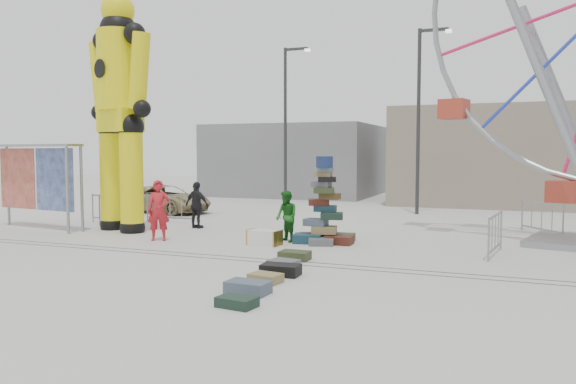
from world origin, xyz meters
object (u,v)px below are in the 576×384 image
at_px(lamp_post_right, 421,111).
at_px(barricade_dummy_b, 119,212).
at_px(suitcase_tower, 324,219).
at_px(pedestrian_black, 197,205).
at_px(lamp_post_left, 287,118).
at_px(crash_test_dummy, 120,104).
at_px(barricade_wheel_back, 542,218).
at_px(barricade_dummy_c, 170,208).
at_px(pedestrian_green, 287,216).
at_px(pedestrian_red, 159,210).
at_px(parked_suv, 165,199).
at_px(banner_scaffold, 35,165).
at_px(steamer_trunk, 264,238).
at_px(barricade_wheel_front, 495,234).
at_px(barricade_dummy_a, 117,208).

xyz_separation_m(lamp_post_right, barricade_dummy_b, (-9.41, -8.40, -3.93)).
bearing_deg(suitcase_tower, pedestrian_black, 157.84).
height_order(lamp_post_left, crash_test_dummy, same).
height_order(crash_test_dummy, barricade_wheel_back, crash_test_dummy).
bearing_deg(barricade_dummy_b, pedestrian_black, 26.41).
distance_m(crash_test_dummy, barricade_dummy_c, 4.60).
xyz_separation_m(barricade_dummy_c, pedestrian_green, (5.92, -2.77, 0.22)).
bearing_deg(pedestrian_red, parked_suv, 96.24).
xyz_separation_m(lamp_post_left, suitcase_tower, (5.48, -10.95, -3.76)).
xyz_separation_m(barricade_dummy_b, barricade_dummy_c, (0.88, 1.93, 0.00)).
height_order(lamp_post_right, banner_scaffold, lamp_post_right).
xyz_separation_m(crash_test_dummy, steamer_trunk, (5.76, -0.95, -4.13)).
xyz_separation_m(steamer_trunk, pedestrian_red, (-3.34, -0.42, 0.71)).
xyz_separation_m(crash_test_dummy, barricade_dummy_b, (-0.64, 0.65, -3.80)).
bearing_deg(pedestrian_green, barricade_dummy_b, -150.30).
bearing_deg(barricade_wheel_back, pedestrian_black, -110.98).
bearing_deg(pedestrian_black, banner_scaffold, 32.01).
xyz_separation_m(barricade_wheel_front, barricade_wheel_back, (1.35, 4.52, 0.00)).
relative_size(barricade_wheel_front, barricade_wheel_back, 1.00).
height_order(suitcase_tower, banner_scaffold, banner_scaffold).
bearing_deg(crash_test_dummy, barricade_dummy_a, 151.63).
xyz_separation_m(barricade_dummy_a, barricade_wheel_front, (13.69, -2.04, 0.00)).
bearing_deg(suitcase_tower, barricade_dummy_a, 162.22).
height_order(barricade_dummy_a, parked_suv, parked_suv).
xyz_separation_m(lamp_post_left, barricade_dummy_c, (-1.53, -8.47, -3.93)).
bearing_deg(barricade_dummy_a, banner_scaffold, -132.77).
height_order(lamp_post_left, steamer_trunk, lamp_post_left).
distance_m(barricade_dummy_a, pedestrian_green, 8.05).
xyz_separation_m(banner_scaffold, pedestrian_red, (5.54, -0.67, -1.31)).
bearing_deg(pedestrian_red, crash_test_dummy, 124.61).
bearing_deg(pedestrian_red, barricade_wheel_front, -19.37).
height_order(lamp_post_right, parked_suv, lamp_post_right).
relative_size(lamp_post_left, barricade_dummy_c, 4.00).
xyz_separation_m(steamer_trunk, parked_suv, (-7.75, 6.57, 0.39)).
bearing_deg(suitcase_tower, steamer_trunk, -151.75).
bearing_deg(lamp_post_left, barricade_dummy_c, -100.24).
distance_m(lamp_post_left, pedestrian_green, 12.62).
distance_m(suitcase_tower, steamer_trunk, 1.89).
bearing_deg(parked_suv, steamer_trunk, -119.91).
xyz_separation_m(pedestrian_red, pedestrian_green, (3.73, 1.18, -0.15)).
bearing_deg(banner_scaffold, barricade_dummy_b, 35.92).
bearing_deg(pedestrian_green, barricade_dummy_c, -168.37).
relative_size(pedestrian_red, pedestrian_green, 1.20).
distance_m(banner_scaffold, barricade_wheel_back, 17.34).
bearing_deg(banner_scaffold, crash_test_dummy, 19.88).
bearing_deg(pedestrian_green, pedestrian_black, -165.81).
distance_m(lamp_post_right, pedestrian_red, 12.70).
bearing_deg(pedestrian_black, suitcase_tower, 173.74).
height_order(steamer_trunk, barricade_wheel_front, barricade_wheel_front).
relative_size(barricade_wheel_front, pedestrian_black, 1.20).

